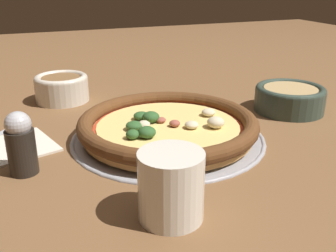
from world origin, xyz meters
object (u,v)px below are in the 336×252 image
Objects in this scene: bowl_far at (62,87)px; napkin at (20,144)px; bowl_near at (290,97)px; drinking_cup at (171,186)px; pizza_tray at (168,137)px; pizza at (168,125)px; pepper_shaker at (21,143)px.

napkin is (0.24, -0.11, -0.03)m from bowl_far.
bowl_near is 1.22× the size of bowl_far.
bowl_near reaches higher than napkin.
drinking_cup reaches higher than bowl_far.
bowl_near is 0.49m from drinking_cup.
bowl_far is 0.54m from drinking_cup.
drinking_cup is at bearing -20.62° from pizza_tray.
pizza is 2.19× the size of bowl_near.
bowl_far is at bearing -173.29° from drinking_cup.
pizza_tray is 2.88× the size of bowl_far.
bowl_far is at bearing -153.48° from pizza_tray.
bowl_far reaches higher than pizza.
bowl_near is (-0.05, 0.31, 0.03)m from pizza_tray.
pepper_shaker is (0.35, -0.10, 0.01)m from bowl_far.
pizza_tray is at bearing 76.60° from napkin.
pizza_tray is at bearing 26.52° from bowl_far.
napkin is at bearing -103.40° from pizza_tray.
bowl_near is at bearing 60.69° from bowl_far.
pizza_tray and napkin have the same top height.
bowl_near is (-0.05, 0.31, 0.00)m from pizza.
pizza_tray is 0.26m from napkin.
pepper_shaker is at bearing -80.90° from bowl_near.
bowl_near is 1.70× the size of drinking_cup.
bowl_near is 1.00× the size of napkin.
pizza is at bearing -57.71° from pizza_tray.
napkin is at bearing -23.59° from bowl_far.
pizza is (0.00, -0.00, 0.02)m from pizza_tray.
bowl_far is 1.25× the size of pepper_shaker.
drinking_cup is (0.23, -0.09, 0.02)m from pizza.
bowl_far is at bearing -119.31° from bowl_near.
pepper_shaker is at bearing -138.97° from drinking_cup.
drinking_cup is (0.28, -0.40, 0.01)m from bowl_near.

